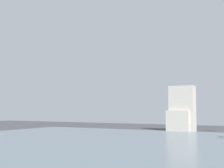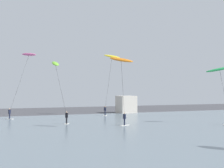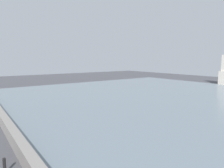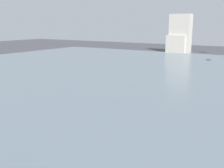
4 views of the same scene
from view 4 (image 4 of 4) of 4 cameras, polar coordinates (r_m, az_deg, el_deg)
name	(u,v)px [view 4 (image 4 of 4)]	position (r m, az deg, el deg)	size (l,w,h in m)	color
water_bay	(221,82)	(30.70, 21.78, 0.38)	(84.00, 52.00, 0.10)	slate
far_shore_buildings	(208,41)	(58.22, 19.47, 8.38)	(37.11, 4.77, 7.99)	beige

